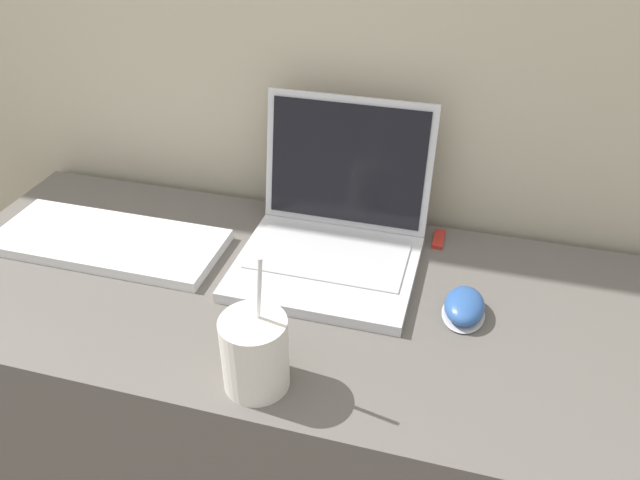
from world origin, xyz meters
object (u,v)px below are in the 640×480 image
object	(u,v)px
computer_mouse	(464,307)
external_keyboard	(109,242)
laptop	(333,229)
drink_cup	(254,352)
usb_stick	(439,239)

from	to	relation	value
computer_mouse	external_keyboard	distance (m)	0.66
laptop	drink_cup	xyz separation A→B (m)	(-0.03, -0.33, 0.00)
drink_cup	computer_mouse	world-z (taller)	drink_cup
drink_cup	laptop	bearing A→B (deg)	85.42
external_keyboard	usb_stick	distance (m)	0.63
drink_cup	computer_mouse	distance (m)	0.36
external_keyboard	usb_stick	bearing A→B (deg)	17.16
drink_cup	computer_mouse	xyz separation A→B (m)	(0.27, 0.23, -0.04)
laptop	computer_mouse	xyz separation A→B (m)	(0.25, -0.11, -0.04)
laptop	external_keyboard	bearing A→B (deg)	-168.35
drink_cup	external_keyboard	xyz separation A→B (m)	(-0.39, 0.25, -0.05)
computer_mouse	external_keyboard	world-z (taller)	computer_mouse
computer_mouse	usb_stick	xyz separation A→B (m)	(-0.06, 0.21, -0.01)
drink_cup	usb_stick	bearing A→B (deg)	64.21
computer_mouse	usb_stick	bearing A→B (deg)	107.23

